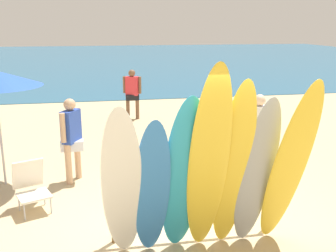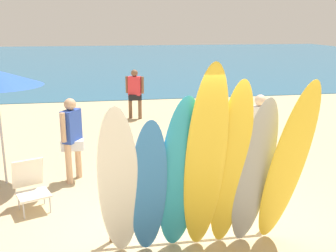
{
  "view_description": "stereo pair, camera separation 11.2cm",
  "coord_description": "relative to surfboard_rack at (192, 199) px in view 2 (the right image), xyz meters",
  "views": [
    {
      "loc": [
        -1.34,
        -5.06,
        3.03
      ],
      "look_at": [
        0.0,
        2.07,
        1.13
      ],
      "focal_mm": 41.97,
      "sensor_mm": 36.0,
      "label": 1
    },
    {
      "loc": [
        -1.23,
        -5.08,
        3.03
      ],
      "look_at": [
        0.0,
        2.07,
        1.13
      ],
      "focal_mm": 41.97,
      "sensor_mm": 36.0,
      "label": 2
    }
  ],
  "objects": [
    {
      "name": "surfboard_rack",
      "position": [
        0.0,
        0.0,
        0.0
      ],
      "size": [
        2.46,
        0.07,
        0.75
      ],
      "color": "brown",
      "rests_on": "ground"
    },
    {
      "name": "surfboard_yellow_3",
      "position": [
        -0.01,
        -0.67,
        0.76
      ],
      "size": [
        0.55,
        0.95,
        2.66
      ],
      "primitive_type": "ellipsoid",
      "rotation": [
        0.31,
        0.0,
        -0.05
      ],
      "color": "yellow",
      "rests_on": "ground"
    },
    {
      "name": "surfboard_yellow_4",
      "position": [
        0.35,
        -0.6,
        0.65
      ],
      "size": [
        0.48,
        0.81,
        2.45
      ],
      "primitive_type": "ellipsoid",
      "rotation": [
        0.29,
        0.0,
        -0.02
      ],
      "color": "yellow",
      "rests_on": "ground"
    },
    {
      "name": "surfboard_white_0",
      "position": [
        -1.07,
        -0.59,
        0.52
      ],
      "size": [
        0.56,
        0.82,
        2.18
      ],
      "primitive_type": "ellipsoid",
      "rotation": [
        0.32,
        0.0,
        -0.08
      ],
      "color": "white",
      "rests_on": "ground"
    },
    {
      "name": "surfboard_yellow_6",
      "position": [
        1.06,
        -0.69,
        0.66
      ],
      "size": [
        0.54,
        1.03,
        2.45
      ],
      "primitive_type": "ellipsoid",
      "rotation": [
        0.36,
        0.0,
        0.06
      ],
      "color": "yellow",
      "rests_on": "ground"
    },
    {
      "name": "surfboard_blue_1",
      "position": [
        -0.7,
        -0.57,
        0.43
      ],
      "size": [
        0.48,
        0.69,
        2.0
      ],
      "primitive_type": "ellipsoid",
      "rotation": [
        0.31,
        0.0,
        0.02
      ],
      "color": "#337AD1",
      "rests_on": "ground"
    },
    {
      "name": "ground",
      "position": [
        0.0,
        14.0,
        -0.57
      ],
      "size": [
        60.0,
        60.0,
        0.0
      ],
      "primitive_type": "plane",
      "color": "tan"
    },
    {
      "name": "surfboard_teal_2",
      "position": [
        -0.3,
        -0.55,
        0.56
      ],
      "size": [
        0.59,
        0.78,
        2.26
      ],
      "primitive_type": "ellipsoid",
      "rotation": [
        0.29,
        0.0,
        0.07
      ],
      "color": "#289EC6",
      "rests_on": "ground"
    },
    {
      "name": "beachgoer_by_water",
      "position": [
        -1.83,
        2.42,
        0.38
      ],
      "size": [
        0.43,
        0.56,
        1.66
      ],
      "rotation": [
        0.0,
        0.0,
        1.05
      ],
      "color": "tan",
      "rests_on": "ground"
    },
    {
      "name": "ocean_water",
      "position": [
        0.0,
        30.57,
        -0.56
      ],
      "size": [
        60.0,
        40.0,
        0.02
      ],
      "primitive_type": "cube",
      "color": "#235B7F",
      "rests_on": "ground"
    },
    {
      "name": "beachgoer_midbeach",
      "position": [
        1.84,
        2.07,
        0.4
      ],
      "size": [
        0.63,
        0.28,
        1.68
      ],
      "rotation": [
        0.0,
        0.0,
        2.99
      ],
      "color": "beige",
      "rests_on": "ground"
    },
    {
      "name": "beachgoer_strolling",
      "position": [
        -0.17,
        7.44,
        0.35
      ],
      "size": [
        0.57,
        0.33,
        1.6
      ],
      "rotation": [
        0.0,
        0.0,
        2.79
      ],
      "color": "brown",
      "rests_on": "ground"
    },
    {
      "name": "surfboard_grey_5",
      "position": [
        0.68,
        -0.56,
        0.54
      ],
      "size": [
        0.54,
        0.72,
        2.21
      ],
      "primitive_type": "ellipsoid",
      "rotation": [
        0.28,
        0.0,
        0.07
      ],
      "color": "#999EA3",
      "rests_on": "ground"
    },
    {
      "name": "beach_chair_blue",
      "position": [
        -2.46,
        1.32,
        -0.13
      ],
      "size": [
        0.7,
        0.78,
        0.84
      ],
      "rotation": [
        0.0,
        0.0,
        0.38
      ],
      "color": "#B7B7BC",
      "rests_on": "ground"
    }
  ]
}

